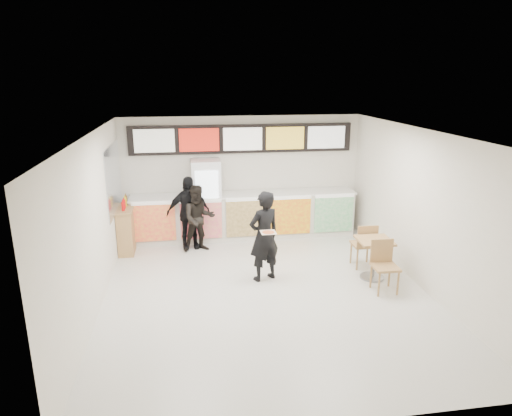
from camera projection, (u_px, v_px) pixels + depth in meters
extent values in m
plane|color=beige|center=(266.00, 292.00, 8.65)|extent=(7.00, 7.00, 0.00)
plane|color=white|center=(267.00, 133.00, 7.81)|extent=(7.00, 7.00, 0.00)
plane|color=silver|center=(242.00, 176.00, 11.55)|extent=(6.00, 0.00, 6.00)
plane|color=silver|center=(94.00, 224.00, 7.79)|extent=(0.00, 7.00, 7.00)
plane|color=silver|center=(422.00, 209.00, 8.67)|extent=(0.00, 7.00, 7.00)
cube|color=silver|center=(245.00, 216.00, 11.44)|extent=(5.50, 0.70, 1.10)
cube|color=silver|center=(244.00, 194.00, 11.28)|extent=(5.56, 0.76, 0.04)
cube|color=red|center=(154.00, 223.00, 10.74)|extent=(0.99, 0.02, 0.90)
cube|color=#E6336D|center=(201.00, 221.00, 10.90)|extent=(0.99, 0.02, 0.90)
cube|color=brown|center=(247.00, 219.00, 11.06)|extent=(0.99, 0.02, 0.90)
cube|color=yellow|center=(291.00, 217.00, 11.22)|extent=(0.99, 0.02, 0.90)
cube|color=green|center=(334.00, 215.00, 11.38)|extent=(0.99, 0.02, 0.90)
cube|color=black|center=(242.00, 139.00, 11.21)|extent=(5.50, 0.12, 0.70)
cube|color=silver|center=(154.00, 141.00, 10.83)|extent=(0.95, 0.02, 0.55)
cube|color=red|center=(199.00, 140.00, 10.99)|extent=(0.95, 0.02, 0.55)
cube|color=white|center=(243.00, 139.00, 11.14)|extent=(0.95, 0.02, 0.55)
cube|color=gold|center=(285.00, 138.00, 11.30)|extent=(0.95, 0.02, 0.55)
cube|color=silver|center=(326.00, 137.00, 11.45)|extent=(0.95, 0.02, 0.55)
cube|color=white|center=(207.00, 200.00, 11.19)|extent=(0.70, 0.65, 2.00)
cube|color=white|center=(207.00, 202.00, 10.85)|extent=(0.54, 0.02, 1.50)
cylinder|color=#1C8E19|center=(199.00, 226.00, 11.03)|extent=(0.07, 0.07, 0.22)
cylinder|color=orange|center=(205.00, 225.00, 11.05)|extent=(0.07, 0.07, 0.22)
cylinder|color=red|center=(211.00, 225.00, 11.07)|extent=(0.07, 0.07, 0.22)
cylinder|color=#1B2CD0|center=(217.00, 225.00, 11.09)|extent=(0.07, 0.07, 0.22)
cylinder|color=orange|center=(199.00, 211.00, 10.92)|extent=(0.07, 0.07, 0.22)
cylinder|color=red|center=(205.00, 210.00, 10.94)|extent=(0.07, 0.07, 0.22)
cylinder|color=#1B2CD0|center=(210.00, 210.00, 10.96)|extent=(0.07, 0.07, 0.22)
cylinder|color=#1C8E19|center=(216.00, 210.00, 10.98)|extent=(0.07, 0.07, 0.22)
cylinder|color=red|center=(198.00, 195.00, 10.82)|extent=(0.07, 0.07, 0.22)
cylinder|color=#1B2CD0|center=(204.00, 195.00, 10.84)|extent=(0.07, 0.07, 0.22)
cylinder|color=#1C8E19|center=(210.00, 195.00, 10.86)|extent=(0.07, 0.07, 0.22)
cylinder|color=orange|center=(216.00, 195.00, 10.88)|extent=(0.07, 0.07, 0.22)
cylinder|color=#1B2CD0|center=(198.00, 180.00, 10.71)|extent=(0.07, 0.07, 0.22)
cylinder|color=#1C8E19|center=(204.00, 179.00, 10.73)|extent=(0.07, 0.07, 0.22)
cylinder|color=orange|center=(210.00, 179.00, 10.75)|extent=(0.07, 0.07, 0.22)
cylinder|color=red|center=(215.00, 179.00, 10.77)|extent=(0.07, 0.07, 0.22)
cube|color=#B2B7BF|center=(114.00, 179.00, 10.04)|extent=(0.01, 2.00, 1.50)
imported|color=black|center=(264.00, 236.00, 8.94)|extent=(0.79, 0.67, 1.83)
imported|color=black|center=(199.00, 219.00, 10.48)|extent=(0.84, 0.70, 1.56)
imported|color=black|center=(188.00, 213.00, 10.62)|extent=(1.08, 0.60, 1.73)
cube|color=beige|center=(268.00, 232.00, 8.44)|extent=(0.28, 0.28, 0.01)
cone|color=#CC7233|center=(268.00, 232.00, 8.44)|extent=(0.36, 0.36, 0.02)
cube|color=tan|center=(375.00, 241.00, 9.02)|extent=(0.68, 0.68, 0.04)
cylinder|color=gray|center=(373.00, 260.00, 9.13)|extent=(0.09, 0.09, 0.79)
cylinder|color=gray|center=(372.00, 277.00, 9.24)|extent=(0.48, 0.48, 0.03)
cube|color=tan|center=(385.00, 267.00, 8.53)|extent=(0.48, 0.48, 0.04)
cube|color=tan|center=(382.00, 250.00, 8.66)|extent=(0.44, 0.05, 0.46)
cube|color=tan|center=(363.00, 244.00, 9.68)|extent=(0.48, 0.48, 0.04)
cube|color=tan|center=(368.00, 236.00, 9.41)|extent=(0.44, 0.05, 0.46)
cube|color=tan|center=(127.00, 230.00, 10.52)|extent=(0.34, 0.89, 1.01)
cube|color=tan|center=(125.00, 209.00, 10.38)|extent=(0.38, 0.94, 0.04)
cylinder|color=red|center=(123.00, 206.00, 10.11)|extent=(0.07, 0.07, 0.20)
cylinder|color=red|center=(124.00, 204.00, 10.29)|extent=(0.07, 0.07, 0.20)
cylinder|color=yellow|center=(125.00, 202.00, 10.47)|extent=(0.07, 0.07, 0.20)
cylinder|color=brown|center=(126.00, 200.00, 10.64)|extent=(0.07, 0.07, 0.20)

